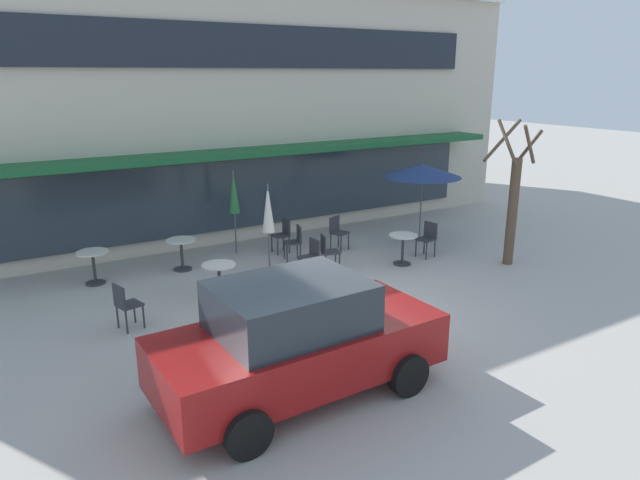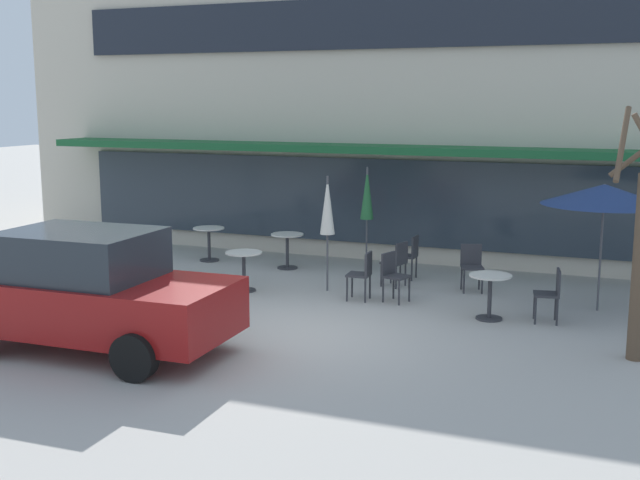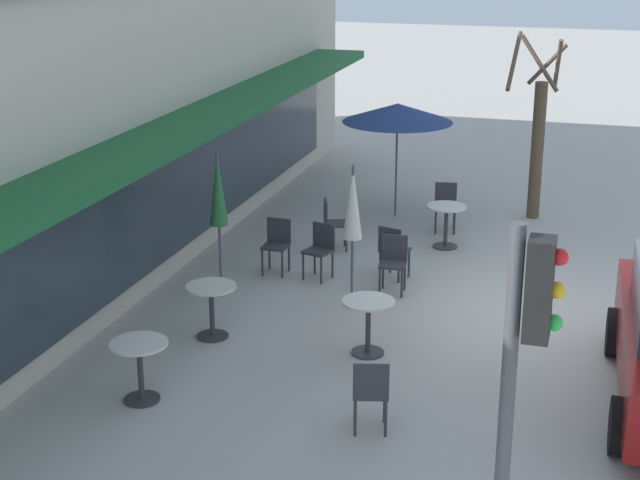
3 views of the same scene
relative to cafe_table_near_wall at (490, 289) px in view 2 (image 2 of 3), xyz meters
The scene contains 17 objects.
ground_plane 3.44m from the cafe_table_near_wall, 144.46° to the right, with size 80.00×80.00×0.00m, color #ADA8A0.
building_facade 9.01m from the cafe_table_near_wall, 109.13° to the left, with size 19.85×9.10×7.27m.
cafe_table_near_wall is the anchor object (origin of this frame).
cafe_table_streetside 4.70m from the cafe_table_near_wall, behind, with size 0.70×0.70×0.76m.
cafe_table_by_tree 7.22m from the cafe_table_near_wall, 159.38° to the left, with size 0.70×0.70×0.76m.
cafe_table_mid_patio 5.37m from the cafe_table_near_wall, 152.92° to the left, with size 0.70×0.70×0.76m.
patio_umbrella_green_folded 3.52m from the cafe_table_near_wall, 165.11° to the left, with size 0.28×0.28×2.20m.
patio_umbrella_cream_folded 4.47m from the cafe_table_near_wall, 136.76° to the left, with size 0.28×0.28×2.20m.
patio_umbrella_corner_open 2.56m from the cafe_table_near_wall, 37.45° to the left, with size 2.10×2.10×2.20m.
cafe_chair_0 3.17m from the cafe_table_near_wall, 130.17° to the left, with size 0.40×0.40×0.89m.
cafe_chair_1 0.98m from the cafe_table_near_wall, 10.16° to the left, with size 0.46×0.46×0.89m.
cafe_chair_2 6.73m from the cafe_table_near_wall, behind, with size 0.49×0.49×0.89m.
cafe_chair_3 2.01m from the cafe_table_near_wall, 109.91° to the left, with size 0.51×0.51×0.89m.
cafe_chair_4 2.68m from the cafe_table_near_wall, 141.37° to the left, with size 0.49×0.49×0.89m.
cafe_chair_5 2.41m from the cafe_table_near_wall, 169.88° to the left, with size 0.43×0.43×0.89m.
cafe_chair_6 1.92m from the cafe_table_near_wall, 163.31° to the left, with size 0.50×0.50×0.89m.
parked_sedan 6.39m from the cafe_table_near_wall, 143.18° to the right, with size 4.25×2.11×1.76m.
Camera 2 is at (4.97, -11.04, 3.62)m, focal length 45.00 mm.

